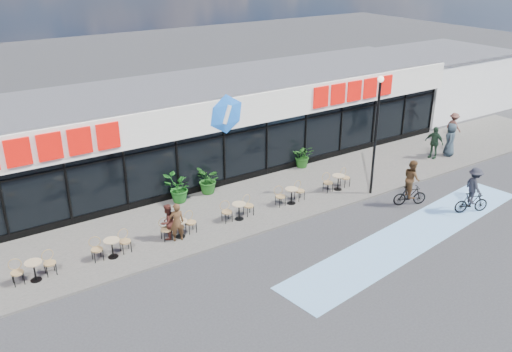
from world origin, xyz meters
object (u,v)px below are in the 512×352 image
(lamp_post, at_px, (376,127))
(potted_plant_left, at_px, (178,189))
(cyclist_b, at_px, (411,185))
(patron_left, at_px, (177,222))
(pedestrian_b, at_px, (454,126))
(potted_plant_mid, at_px, (208,180))
(pedestrian_a, at_px, (434,142))
(cyclist_a, at_px, (473,192))
(patron_right, at_px, (168,222))
(potted_plant_right, at_px, (303,156))
(pedestrian_c, at_px, (450,140))

(lamp_post, relative_size, potted_plant_left, 4.15)
(potted_plant_left, relative_size, cyclist_b, 0.62)
(potted_plant_left, height_order, cyclist_b, cyclist_b)
(potted_plant_left, height_order, patron_left, patron_left)
(pedestrian_b, distance_m, cyclist_b, 10.36)
(potted_plant_mid, relative_size, pedestrian_a, 0.75)
(potted_plant_left, height_order, potted_plant_mid, potted_plant_left)
(cyclist_a, bearing_deg, potted_plant_left, 142.97)
(patron_right, distance_m, pedestrian_a, 16.17)
(patron_right, height_order, cyclist_a, cyclist_a)
(potted_plant_right, xyz_separation_m, cyclist_b, (1.36, -6.19, 0.25))
(patron_right, relative_size, pedestrian_c, 0.80)
(patron_left, bearing_deg, lamp_post, -173.45)
(patron_left, height_order, cyclist_a, cyclist_a)
(pedestrian_a, bearing_deg, potted_plant_left, -112.64)
(pedestrian_b, bearing_deg, patron_right, 99.60)
(lamp_post, bearing_deg, pedestrian_b, 17.16)
(potted_plant_mid, relative_size, cyclist_b, 0.62)
(patron_right, relative_size, cyclist_a, 0.71)
(lamp_post, relative_size, pedestrian_c, 3.01)
(lamp_post, xyz_separation_m, potted_plant_left, (-8.10, 4.15, -2.64))
(pedestrian_c, bearing_deg, pedestrian_b, 177.38)
(pedestrian_b, height_order, pedestrian_c, pedestrian_c)
(potted_plant_left, bearing_deg, cyclist_b, -33.83)
(potted_plant_right, relative_size, pedestrian_a, 0.69)
(pedestrian_b, xyz_separation_m, cyclist_a, (-7.47, -6.84, 0.08))
(patron_left, distance_m, pedestrian_c, 16.98)
(lamp_post, distance_m, pedestrian_b, 10.66)
(patron_left, relative_size, cyclist_a, 0.76)
(potted_plant_mid, xyz_separation_m, potted_plant_right, (5.83, 0.19, -0.05))
(patron_right, bearing_deg, potted_plant_right, 174.90)
(pedestrian_a, distance_m, cyclist_a, 6.54)
(lamp_post, xyz_separation_m, pedestrian_a, (6.24, 1.53, -2.41))
(pedestrian_c, distance_m, cyclist_a, 7.02)
(patron_left, distance_m, cyclist_b, 10.76)
(patron_right, xyz_separation_m, cyclist_b, (10.65, -3.08, 0.13))
(potted_plant_right, xyz_separation_m, pedestrian_a, (6.88, -2.91, 0.28))
(cyclist_a, bearing_deg, potted_plant_mid, 137.94)
(lamp_post, height_order, patron_left, lamp_post)
(patron_left, distance_m, pedestrian_b, 19.69)
(pedestrian_a, bearing_deg, cyclist_a, -47.89)
(potted_plant_right, relative_size, patron_right, 0.83)
(pedestrian_b, distance_m, cyclist_a, 10.13)
(patron_right, relative_size, pedestrian_a, 0.83)
(cyclist_a, bearing_deg, lamp_post, 122.67)
(patron_right, bearing_deg, patron_left, 102.92)
(cyclist_a, height_order, cyclist_b, cyclist_b)
(lamp_post, height_order, potted_plant_right, lamp_post)
(lamp_post, xyz_separation_m, potted_plant_mid, (-6.47, 4.24, -2.64))
(lamp_post, xyz_separation_m, potted_plant_right, (-0.64, 4.44, -2.69))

